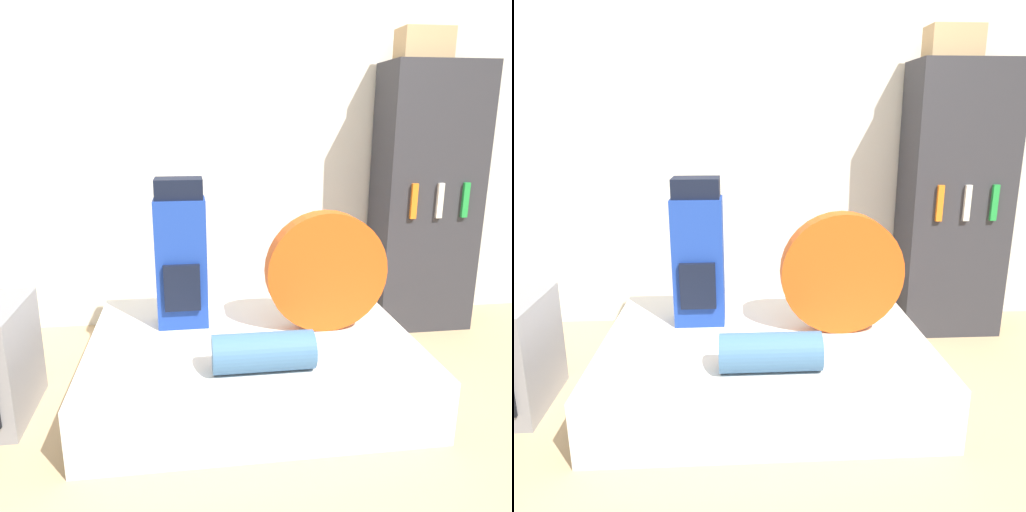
% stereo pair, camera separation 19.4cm
% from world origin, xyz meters
% --- Properties ---
extents(ground_plane, '(16.00, 16.00, 0.00)m').
position_xyz_m(ground_plane, '(0.00, 0.00, 0.00)').
color(ground_plane, tan).
extents(wall_back, '(8.00, 0.05, 2.60)m').
position_xyz_m(wall_back, '(0.00, 1.75, 1.30)').
color(wall_back, silver).
rests_on(wall_back, ground_plane).
extents(bed, '(1.75, 1.32, 0.33)m').
position_xyz_m(bed, '(0.18, 0.69, 0.16)').
color(bed, silver).
rests_on(bed, ground_plane).
extents(backpack, '(0.28, 0.24, 0.84)m').
position_xyz_m(backpack, '(-0.19, 0.90, 0.74)').
color(backpack, navy).
rests_on(backpack, bed).
extents(tent_bag, '(0.67, 0.12, 0.67)m').
position_xyz_m(tent_bag, '(0.60, 0.73, 0.66)').
color(tent_bag, '#D14C14').
rests_on(tent_bag, bed).
extents(sleeping_roll, '(0.48, 0.19, 0.19)m').
position_xyz_m(sleeping_roll, '(0.19, 0.28, 0.42)').
color(sleeping_roll, '#3D668E').
rests_on(sleeping_roll, bed).
extents(bookshelf, '(0.68, 0.42, 1.85)m').
position_xyz_m(bookshelf, '(1.52, 1.47, 0.92)').
color(bookshelf, '#2D2D33').
rests_on(bookshelf, ground_plane).
extents(cardboard_box, '(0.34, 0.21, 0.20)m').
position_xyz_m(cardboard_box, '(1.42, 1.48, 1.95)').
color(cardboard_box, tan).
rests_on(cardboard_box, bookshelf).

